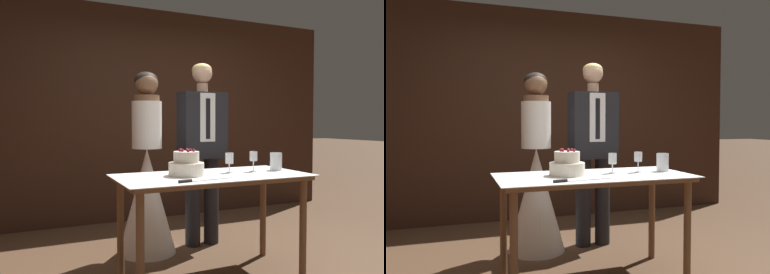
% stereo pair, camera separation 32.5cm
% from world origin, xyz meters
% --- Properties ---
extents(wall_back, '(5.23, 0.12, 2.65)m').
position_xyz_m(wall_back, '(0.00, 2.06, 1.33)').
color(wall_back, '#382116').
rests_on(wall_back, ground_plane).
extents(cake_table, '(1.50, 0.72, 0.82)m').
position_xyz_m(cake_table, '(-0.16, 0.03, 0.72)').
color(cake_table, brown).
rests_on(cake_table, ground_plane).
extents(tiered_cake, '(0.27, 0.27, 0.21)m').
position_xyz_m(tiered_cake, '(-0.37, 0.07, 0.90)').
color(tiered_cake, silver).
rests_on(tiered_cake, cake_table).
extents(cake_knife, '(0.45, 0.09, 0.02)m').
position_xyz_m(cake_knife, '(-0.42, -0.23, 0.83)').
color(cake_knife, silver).
rests_on(cake_knife, cake_table).
extents(wine_glass_near, '(0.06, 0.06, 0.17)m').
position_xyz_m(wine_glass_near, '(0.24, 0.06, 0.94)').
color(wine_glass_near, silver).
rests_on(wine_glass_near, cake_table).
extents(wine_glass_middle, '(0.07, 0.07, 0.16)m').
position_xyz_m(wine_glass_middle, '(0.01, 0.07, 0.93)').
color(wine_glass_middle, silver).
rests_on(wine_glass_middle, cake_table).
extents(hurricane_candle, '(0.10, 0.10, 0.15)m').
position_xyz_m(hurricane_candle, '(0.46, 0.06, 0.89)').
color(hurricane_candle, silver).
rests_on(hurricane_candle, cake_table).
extents(bride, '(0.54, 0.54, 1.70)m').
position_xyz_m(bride, '(-0.45, 0.81, 0.63)').
color(bride, white).
rests_on(bride, ground_plane).
extents(groom, '(0.46, 0.25, 1.81)m').
position_xyz_m(groom, '(0.12, 0.81, 1.02)').
color(groom, black).
rests_on(groom, ground_plane).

